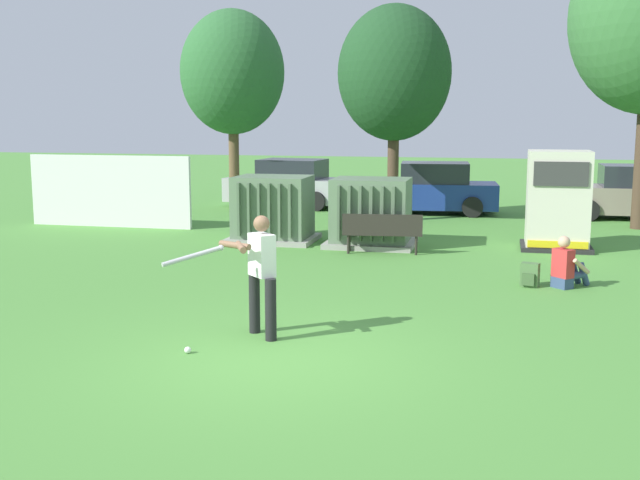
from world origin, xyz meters
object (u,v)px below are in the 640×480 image
at_px(parked_car_leftmost, 289,185).
at_px(generator_enclosure, 558,201).
at_px(transformer_mid_west, 371,213).
at_px(park_bench, 382,230).
at_px(transformer_west, 273,210).
at_px(backpack, 530,275).
at_px(parked_car_left_of_center, 431,190).
at_px(sports_ball, 188,350).
at_px(seated_spectator, 567,267).
at_px(parked_car_right_of_center, 633,194).
at_px(batter, 258,270).

bearing_deg(parked_car_leftmost, generator_enclosure, -39.06).
bearing_deg(transformer_mid_west, park_bench, -67.35).
bearing_deg(transformer_west, backpack, -32.98).
xyz_separation_m(parked_car_leftmost, parked_car_left_of_center, (4.86, -0.72, 0.00)).
xyz_separation_m(generator_enclosure, sports_ball, (-5.30, -9.53, -1.09)).
relative_size(transformer_mid_west, generator_enclosure, 0.91).
bearing_deg(seated_spectator, parked_car_left_of_center, 108.11).
xyz_separation_m(transformer_west, parked_car_left_of_center, (3.34, 6.44, -0.04)).
xyz_separation_m(generator_enclosure, parked_car_leftmost, (-8.31, 6.75, -0.38)).
bearing_deg(backpack, generator_enclosure, 80.34).
distance_m(park_bench, sports_ball, 8.10).
distance_m(generator_enclosure, park_bench, 4.23).
bearing_deg(park_bench, transformer_mid_west, 112.65).
relative_size(transformer_mid_west, seated_spectator, 2.18).
bearing_deg(parked_car_left_of_center, transformer_mid_west, -97.42).
bearing_deg(seated_spectator, generator_enclosure, 88.76).
height_order(generator_enclosure, sports_ball, generator_enclosure).
bearing_deg(parked_car_right_of_center, batter, -116.14).
distance_m(batter, backpack, 5.79).
relative_size(parked_car_leftmost, parked_car_left_of_center, 1.00).
height_order(sports_ball, parked_car_left_of_center, parked_car_left_of_center).
relative_size(transformer_west, parked_car_right_of_center, 0.50).
distance_m(park_bench, batter, 7.06).
relative_size(generator_enclosure, seated_spectator, 2.39).
relative_size(transformer_mid_west, batter, 1.21).
height_order(transformer_mid_west, parked_car_left_of_center, same).
bearing_deg(transformer_west, parked_car_right_of_center, 34.67).
relative_size(seated_spectator, backpack, 2.19).
bearing_deg(generator_enclosure, batter, -118.21).
bearing_deg(backpack, sports_ball, -131.25).
relative_size(generator_enclosure, parked_car_leftmost, 0.53).
distance_m(generator_enclosure, parked_car_left_of_center, 6.96).
bearing_deg(generator_enclosure, parked_car_left_of_center, 119.79).
relative_size(transformer_west, transformer_mid_west, 1.00).
bearing_deg(parked_car_right_of_center, parked_car_left_of_center, -179.53).
distance_m(seated_spectator, parked_car_right_of_center, 10.67).
bearing_deg(park_bench, parked_car_right_of_center, 49.77).
bearing_deg(parked_car_left_of_center, parked_car_leftmost, 171.62).
height_order(park_bench, sports_ball, park_bench).
height_order(sports_ball, backpack, backpack).
xyz_separation_m(generator_enclosure, park_bench, (-3.88, -1.57, -0.60)).
height_order(park_bench, backpack, park_bench).
bearing_deg(transformer_mid_west, generator_enclosure, 7.26).
bearing_deg(parked_car_left_of_center, sports_ball, -96.76).
distance_m(transformer_west, batter, 8.46).
xyz_separation_m(seated_spectator, parked_car_leftmost, (-8.22, 10.99, 0.38)).
bearing_deg(parked_car_right_of_center, transformer_mid_west, -136.15).
height_order(sports_ball, parked_car_right_of_center, parked_car_right_of_center).
bearing_deg(sports_ball, batter, 53.93).
xyz_separation_m(batter, seated_spectator, (4.51, 4.34, -0.60)).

